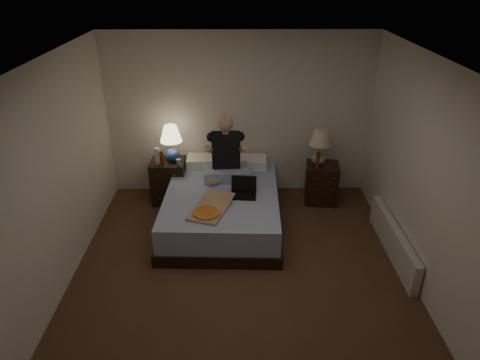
{
  "coord_description": "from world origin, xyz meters",
  "views": [
    {
      "loc": [
        -0.05,
        -3.95,
        3.35
      ],
      "look_at": [
        0.0,
        0.9,
        0.85
      ],
      "focal_mm": 32.0,
      "sensor_mm": 36.0,
      "label": 1
    }
  ],
  "objects_px": {
    "lamp_left": "(171,144)",
    "lamp_right": "(320,147)",
    "beer_bottle_right": "(317,160)",
    "water_bottle": "(157,156)",
    "nightstand_left": "(169,181)",
    "laptop": "(243,188)",
    "nightstand_right": "(321,183)",
    "bed": "(222,207)",
    "person": "(226,148)",
    "radiator": "(393,240)",
    "pizza_box": "(206,213)",
    "soda_can": "(178,162)",
    "beer_bottle_left": "(162,158)"
  },
  "relations": [
    {
      "from": "bed",
      "to": "lamp_left",
      "type": "bearing_deg",
      "value": 140.32
    },
    {
      "from": "bed",
      "to": "pizza_box",
      "type": "relative_size",
      "value": 2.69
    },
    {
      "from": "water_bottle",
      "to": "lamp_right",
      "type": "bearing_deg",
      "value": 1.39
    },
    {
      "from": "beer_bottle_left",
      "to": "radiator",
      "type": "height_order",
      "value": "beer_bottle_left"
    },
    {
      "from": "nightstand_left",
      "to": "water_bottle",
      "type": "bearing_deg",
      "value": -143.68
    },
    {
      "from": "pizza_box",
      "to": "radiator",
      "type": "xyz_separation_m",
      "value": [
        2.35,
        -0.12,
        -0.35
      ]
    },
    {
      "from": "person",
      "to": "radiator",
      "type": "height_order",
      "value": "person"
    },
    {
      "from": "person",
      "to": "lamp_right",
      "type": "bearing_deg",
      "value": 6.12
    },
    {
      "from": "lamp_right",
      "to": "person",
      "type": "distance_m",
      "value": 1.39
    },
    {
      "from": "radiator",
      "to": "person",
      "type": "bearing_deg",
      "value": 151.13
    },
    {
      "from": "bed",
      "to": "nightstand_right",
      "type": "height_order",
      "value": "nightstand_right"
    },
    {
      "from": "lamp_left",
      "to": "lamp_right",
      "type": "bearing_deg",
      "value": -1.07
    },
    {
      "from": "lamp_right",
      "to": "lamp_left",
      "type": "bearing_deg",
      "value": 178.93
    },
    {
      "from": "bed",
      "to": "lamp_right",
      "type": "xyz_separation_m",
      "value": [
        1.43,
        0.63,
        0.64
      ]
    },
    {
      "from": "bed",
      "to": "nightstand_left",
      "type": "relative_size",
      "value": 3.07
    },
    {
      "from": "nightstand_right",
      "to": "beer_bottle_right",
      "type": "relative_size",
      "value": 2.69
    },
    {
      "from": "person",
      "to": "water_bottle",
      "type": "bearing_deg",
      "value": 168.5
    },
    {
      "from": "nightstand_left",
      "to": "radiator",
      "type": "xyz_separation_m",
      "value": [
        3.01,
        -1.42,
        -0.13
      ]
    },
    {
      "from": "pizza_box",
      "to": "radiator",
      "type": "height_order",
      "value": "pizza_box"
    },
    {
      "from": "lamp_right",
      "to": "person",
      "type": "height_order",
      "value": "person"
    },
    {
      "from": "water_bottle",
      "to": "person",
      "type": "xyz_separation_m",
      "value": [
        1.01,
        -0.16,
        0.19
      ]
    },
    {
      "from": "beer_bottle_right",
      "to": "water_bottle",
      "type": "bearing_deg",
      "value": 179.21
    },
    {
      "from": "lamp_right",
      "to": "soda_can",
      "type": "relative_size",
      "value": 5.6
    },
    {
      "from": "nightstand_left",
      "to": "radiator",
      "type": "height_order",
      "value": "nightstand_left"
    },
    {
      "from": "nightstand_right",
      "to": "laptop",
      "type": "xyz_separation_m",
      "value": [
        -1.21,
        -0.75,
        0.32
      ]
    },
    {
      "from": "nightstand_left",
      "to": "beer_bottle_right",
      "type": "relative_size",
      "value": 2.89
    },
    {
      "from": "pizza_box",
      "to": "bed",
      "type": "bearing_deg",
      "value": 92.8
    },
    {
      "from": "water_bottle",
      "to": "radiator",
      "type": "relative_size",
      "value": 0.16
    },
    {
      "from": "pizza_box",
      "to": "radiator",
      "type": "distance_m",
      "value": 2.38
    },
    {
      "from": "nightstand_right",
      "to": "lamp_right",
      "type": "bearing_deg",
      "value": 167.58
    },
    {
      "from": "water_bottle",
      "to": "pizza_box",
      "type": "relative_size",
      "value": 0.33
    },
    {
      "from": "bed",
      "to": "beer_bottle_left",
      "type": "relative_size",
      "value": 8.88
    },
    {
      "from": "nightstand_right",
      "to": "person",
      "type": "height_order",
      "value": "person"
    },
    {
      "from": "lamp_right",
      "to": "laptop",
      "type": "xyz_separation_m",
      "value": [
        -1.14,
        -0.78,
        -0.27
      ]
    },
    {
      "from": "person",
      "to": "bed",
      "type": "bearing_deg",
      "value": -100.31
    },
    {
      "from": "lamp_left",
      "to": "nightstand_right",
      "type": "bearing_deg",
      "value": -1.7
    },
    {
      "from": "lamp_left",
      "to": "pizza_box",
      "type": "height_order",
      "value": "lamp_left"
    },
    {
      "from": "nightstand_right",
      "to": "water_bottle",
      "type": "relative_size",
      "value": 2.47
    },
    {
      "from": "beer_bottle_right",
      "to": "person",
      "type": "distance_m",
      "value": 1.37
    },
    {
      "from": "laptop",
      "to": "water_bottle",
      "type": "bearing_deg",
      "value": 154.87
    },
    {
      "from": "lamp_right",
      "to": "laptop",
      "type": "distance_m",
      "value": 1.4
    },
    {
      "from": "lamp_left",
      "to": "person",
      "type": "relative_size",
      "value": 0.6
    },
    {
      "from": "bed",
      "to": "lamp_left",
      "type": "distance_m",
      "value": 1.22
    },
    {
      "from": "beer_bottle_left",
      "to": "nightstand_right",
      "type": "bearing_deg",
      "value": 1.82
    },
    {
      "from": "nightstand_right",
      "to": "soda_can",
      "type": "xyz_separation_m",
      "value": [
        -2.15,
        -0.09,
        0.41
      ]
    },
    {
      "from": "soda_can",
      "to": "laptop",
      "type": "xyz_separation_m",
      "value": [
        0.94,
        -0.66,
        -0.08
      ]
    },
    {
      "from": "beer_bottle_right",
      "to": "radiator",
      "type": "bearing_deg",
      "value": -58.98
    },
    {
      "from": "soda_can",
      "to": "pizza_box",
      "type": "relative_size",
      "value": 0.13
    },
    {
      "from": "bed",
      "to": "laptop",
      "type": "height_order",
      "value": "laptop"
    },
    {
      "from": "lamp_left",
      "to": "lamp_right",
      "type": "relative_size",
      "value": 1.0
    }
  ]
}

